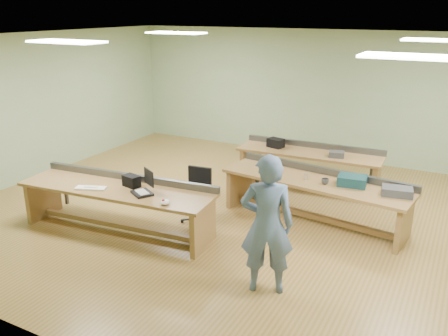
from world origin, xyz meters
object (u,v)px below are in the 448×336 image
Objects in this scene: task_chair at (196,202)px; workbench_front at (118,198)px; person at (267,225)px; drinks_can at (306,177)px; parts_bin_teal at (352,181)px; mug at (325,181)px; camera_bag at (131,181)px; workbench_mid at (315,190)px; workbench_back at (309,161)px; laptop_base at (142,193)px; parts_bin_grey at (397,191)px.

workbench_front is at bearing -142.98° from task_chair.
person reaches higher than drinks_can.
parts_bin_teal is at bearing 15.63° from task_chair.
camera_bag is at bearing -150.21° from mug.
workbench_mid is at bearing -179.34° from parts_bin_teal.
workbench_mid is 30.30× the size of drinks_can.
camera_bag is 2.86m from drinks_can.
person is 15.42× the size of mug.
workbench_front is at bearing -145.84° from drinks_can.
person is (0.69, -3.82, 0.36)m from workbench_back.
workbench_back is at bearing 128.39° from parts_bin_teal.
workbench_front is at bearing -133.29° from camera_bag.
person reaches higher than camera_bag.
workbench_back is at bearing 52.37° from workbench_front.
camera_bag reaches higher than task_chair.
parts_bin_teal is at bearing 40.87° from camera_bag.
laptop_base is at bearing -32.57° from person.
parts_bin_teal reaches higher than workbench_mid.
person is 4.06× the size of parts_bin_grey.
camera_bag is (0.19, 0.13, 0.28)m from workbench_front.
workbench_mid is 0.34m from mug.
workbench_mid is 1.14× the size of workbench_back.
workbench_back is at bearing -101.67° from person.
parts_bin_grey reaches higher than laptop_base.
parts_bin_grey is at bearing 2.20° from mug.
workbench_back is at bearing 105.90° from drinks_can.
task_chair is at bearing -157.87° from mug.
person reaches higher than mug.
task_chair is (-1.16, -2.45, -0.22)m from workbench_back.
workbench_front is 30.69× the size of drinks_can.
camera_bag is (-1.91, -3.20, 0.29)m from workbench_back.
task_chair is (0.39, 0.94, -0.43)m from laptop_base.
workbench_back reaches higher than drinks_can.
workbench_mid is at bearing -109.66° from person.
drinks_can is (-0.23, 2.22, -0.11)m from person.
laptop_base is 1.11m from task_chair.
workbench_front is 10.36× the size of laptop_base.
workbench_mid is 7.23× the size of parts_bin_grey.
workbench_mid is at bearing 28.65° from workbench_front.
mug is (-0.40, -0.15, -0.03)m from parts_bin_teal.
workbench_mid is at bearing 21.80° from task_chair.
task_chair is 2.59m from parts_bin_teal.
laptop_base is (-2.15, -1.89, 0.20)m from workbench_mid.
task_chair reaches higher than parts_bin_teal.
workbench_mid is 1.78× the size of person.
person is at bearing -80.76° from workbench_mid.
parts_bin_teal is (0.59, 0.01, 0.26)m from workbench_mid.
drinks_can is (2.55, 1.73, 0.24)m from workbench_front.
laptop_base is 1.18× the size of camera_bag.
parts_bin_grey is (3.99, 1.72, 0.25)m from workbench_front.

